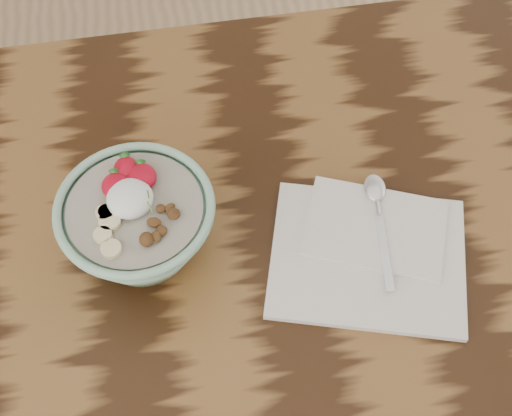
% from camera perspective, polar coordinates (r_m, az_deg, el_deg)
% --- Properties ---
extents(table, '(1.60, 0.90, 0.75)m').
position_cam_1_polar(table, '(1.00, 2.04, -6.96)').
color(table, black).
rests_on(table, ground).
extents(breakfast_bowl, '(0.19, 0.19, 0.13)m').
position_cam_1_polar(breakfast_bowl, '(0.88, -9.37, -1.30)').
color(breakfast_bowl, '#8DBE9F').
rests_on(breakfast_bowl, table).
extents(napkin, '(0.29, 0.26, 0.02)m').
position_cam_1_polar(napkin, '(0.93, 9.04, -3.42)').
color(napkin, white).
rests_on(napkin, table).
extents(spoon, '(0.04, 0.18, 0.01)m').
position_cam_1_polar(spoon, '(0.95, 9.67, 0.37)').
color(spoon, silver).
rests_on(spoon, napkin).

